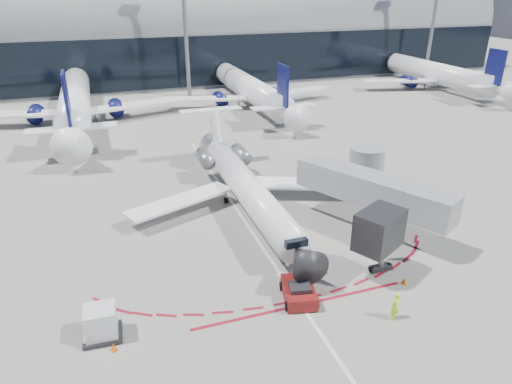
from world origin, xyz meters
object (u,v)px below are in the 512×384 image
object	(u,v)px
ramp_worker	(395,306)
uld_container	(101,323)
regional_jet	(244,184)
pushback_tug	(299,292)

from	to	relation	value
ramp_worker	uld_container	xyz separation A→B (m)	(-16.42, 3.99, 0.05)
regional_jet	uld_container	world-z (taller)	regional_jet
pushback_tug	uld_container	world-z (taller)	uld_container
regional_jet	ramp_worker	bearing A→B (deg)	-77.41
regional_jet	uld_container	bearing A→B (deg)	-133.64
pushback_tug	ramp_worker	xyz separation A→B (m)	(4.59, -3.54, 0.38)
uld_container	pushback_tug	bearing A→B (deg)	0.77
regional_jet	ramp_worker	world-z (taller)	regional_jet
pushback_tug	ramp_worker	distance (m)	5.81
regional_jet	pushback_tug	distance (m)	13.75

